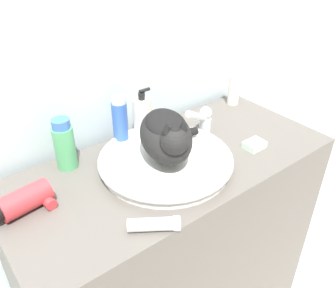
# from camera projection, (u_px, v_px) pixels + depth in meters

# --- Properties ---
(wall_back) EXTENTS (8.00, 0.05, 2.40)m
(wall_back) POSITION_uv_depth(u_px,v_px,m) (118.00, 49.00, 1.23)
(wall_back) COLOR silver
(wall_back) RESTS_ON ground_plane
(vanity_counter) EXTENTS (1.12, 0.51, 0.90)m
(vanity_counter) POSITION_uv_depth(u_px,v_px,m) (172.00, 253.00, 1.42)
(vanity_counter) COLOR #56514C
(vanity_counter) RESTS_ON ground_plane
(sink_basin) EXTENTS (0.44, 0.44, 0.04)m
(sink_basin) POSITION_uv_depth(u_px,v_px,m) (166.00, 160.00, 1.15)
(sink_basin) COLOR silver
(sink_basin) RESTS_ON vanity_counter
(cat) EXTENTS (0.29, 0.29, 0.18)m
(cat) POSITION_uv_depth(u_px,v_px,m) (167.00, 134.00, 1.09)
(cat) COLOR black
(cat) RESTS_ON sink_basin
(faucet) EXTENTS (0.15, 0.08, 0.14)m
(faucet) POSITION_uv_depth(u_px,v_px,m) (203.00, 119.00, 1.30)
(faucet) COLOR silver
(faucet) RESTS_ON vanity_counter
(mouthwash_bottle) EXTENTS (0.07, 0.07, 0.17)m
(mouthwash_bottle) POSITION_uv_depth(u_px,v_px,m) (64.00, 145.00, 1.12)
(mouthwash_bottle) COLOR #4CA366
(mouthwash_bottle) RESTS_ON vanity_counter
(soap_pump_bottle) EXTENTS (0.07, 0.07, 0.19)m
(soap_pump_bottle) POSITION_uv_depth(u_px,v_px,m) (142.00, 118.00, 1.27)
(soap_pump_bottle) COLOR silver
(soap_pump_bottle) RESTS_ON vanity_counter
(shampoo_bottle_tall) EXTENTS (0.05, 0.05, 0.19)m
(shampoo_bottle_tall) POSITION_uv_depth(u_px,v_px,m) (120.00, 123.00, 1.22)
(shampoo_bottle_tall) COLOR #335BB7
(shampoo_bottle_tall) RESTS_ON vanity_counter
(deodorant_stick) EXTENTS (0.05, 0.05, 0.16)m
(deodorant_stick) POSITION_uv_depth(u_px,v_px,m) (234.00, 86.00, 1.51)
(deodorant_stick) COLOR silver
(deodorant_stick) RESTS_ON vanity_counter
(cream_tube) EXTENTS (0.13, 0.11, 0.04)m
(cream_tube) POSITION_uv_depth(u_px,v_px,m) (155.00, 224.00, 0.91)
(cream_tube) COLOR silver
(cream_tube) RESTS_ON vanity_counter
(hair_dryer) EXTENTS (0.16, 0.11, 0.07)m
(hair_dryer) POSITION_uv_depth(u_px,v_px,m) (26.00, 200.00, 0.97)
(hair_dryer) COLOR #C63338
(hair_dryer) RESTS_ON vanity_counter
(soap_bar) EXTENTS (0.07, 0.06, 0.02)m
(soap_bar) POSITION_uv_depth(u_px,v_px,m) (254.00, 145.00, 1.25)
(soap_bar) COLOR silver
(soap_bar) RESTS_ON vanity_counter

